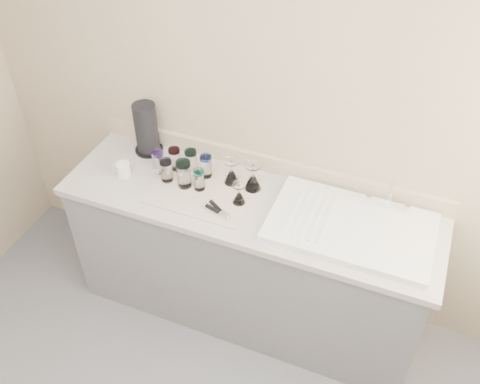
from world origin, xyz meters
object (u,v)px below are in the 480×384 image
at_px(sink_unit, 351,226).
at_px(tumbler_cyan, 191,161).
at_px(can_opener, 219,211).
at_px(white_mug, 123,169).
at_px(paper_towel_roll, 146,129).
at_px(tumbler_teal, 175,159).
at_px(goblet_back_left, 232,175).
at_px(tumbler_purple, 206,166).
at_px(tumbler_blue, 184,174).
at_px(tumbler_magenta, 166,170).
at_px(tumbler_extra, 159,162).
at_px(tumbler_lavender, 199,180).
at_px(goblet_back_right, 253,180).
at_px(goblet_front_right, 239,196).

bearing_deg(sink_unit, tumbler_cyan, 173.35).
bearing_deg(can_opener, sink_unit, 12.38).
bearing_deg(white_mug, tumbler_cyan, 26.27).
distance_m(tumbler_cyan, paper_towel_roll, 0.34).
bearing_deg(tumbler_teal, tumbler_cyan, 7.40).
bearing_deg(goblet_back_left, paper_towel_roll, 170.83).
relative_size(sink_unit, tumbler_purple, 6.15).
xyz_separation_m(tumbler_blue, goblet_back_left, (0.23, 0.12, -0.03)).
height_order(tumbler_magenta, tumbler_extra, tumbler_extra).
relative_size(can_opener, white_mug, 1.42).
distance_m(goblet_back_left, white_mug, 0.61).
distance_m(tumbler_lavender, goblet_back_right, 0.29).
height_order(tumbler_lavender, goblet_front_right, same).
distance_m(sink_unit, white_mug, 1.29).
height_order(tumbler_blue, paper_towel_roll, paper_towel_roll).
height_order(goblet_back_left, paper_towel_roll, paper_towel_roll).
distance_m(tumbler_blue, white_mug, 0.37).
xyz_separation_m(goblet_front_right, paper_towel_roll, (-0.67, 0.23, 0.10)).
bearing_deg(goblet_back_left, tumbler_magenta, -160.79).
xyz_separation_m(tumbler_purple, tumbler_extra, (-0.26, -0.07, 0.00)).
xyz_separation_m(tumbler_purple, paper_towel_roll, (-0.42, 0.09, 0.08)).
bearing_deg(tumbler_blue, tumbler_purple, 57.98).
xyz_separation_m(goblet_back_left, goblet_front_right, (0.10, -0.14, -0.01)).
distance_m(sink_unit, tumbler_cyan, 0.95).
bearing_deg(goblet_front_right, tumbler_teal, 163.48).
height_order(tumbler_extra, goblet_back_left, goblet_back_left).
relative_size(tumbler_lavender, tumbler_extra, 0.89).
xyz_separation_m(sink_unit, can_opener, (-0.66, -0.15, -0.00)).
height_order(tumbler_teal, tumbler_extra, tumbler_extra).
bearing_deg(white_mug, tumbler_magenta, 10.40).
height_order(tumbler_cyan, tumbler_blue, tumbler_blue).
bearing_deg(tumbler_extra, goblet_front_right, -7.89).
bearing_deg(can_opener, tumbler_cyan, 137.55).
bearing_deg(tumbler_purple, goblet_back_left, 0.72).
bearing_deg(white_mug, goblet_back_right, 12.62).
bearing_deg(goblet_front_right, tumbler_blue, 177.07).
xyz_separation_m(sink_unit, white_mug, (-1.29, -0.06, 0.02)).
distance_m(tumbler_purple, paper_towel_roll, 0.44).
height_order(tumbler_teal, tumbler_lavender, tumbler_teal).
xyz_separation_m(tumbler_magenta, can_opener, (0.37, -0.13, -0.06)).
xyz_separation_m(tumbler_teal, tumbler_purple, (0.19, 0.01, -0.00)).
height_order(tumbler_purple, tumbler_magenta, tumbler_magenta).
xyz_separation_m(tumbler_extra, can_opener, (0.45, -0.18, -0.06)).
bearing_deg(tumbler_teal, sink_unit, -5.35).
distance_m(tumbler_teal, tumbler_magenta, 0.11).
distance_m(tumbler_lavender, tumbler_extra, 0.28).
distance_m(sink_unit, tumbler_blue, 0.93).
relative_size(tumbler_purple, tumbler_magenta, 0.98).
distance_m(tumbler_magenta, tumbler_extra, 0.09).
bearing_deg(paper_towel_roll, white_mug, -94.20).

